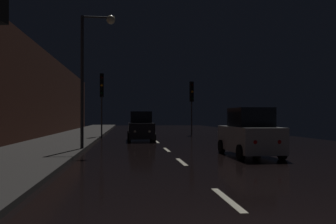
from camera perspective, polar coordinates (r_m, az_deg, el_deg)
ground at (r=28.86m, az=-2.51°, el=-4.19°), size 25.13×84.00×0.02m
sidewalk_left at (r=29.10m, az=-15.14°, el=-3.97°), size 4.40×84.00×0.15m
building_facade_left at (r=26.22m, az=-21.89°, el=3.25°), size 0.80×63.00×7.05m
lane_centerline at (r=19.79m, az=-0.59°, el=-5.72°), size 0.16×29.61×0.01m
traffic_light_far_right at (r=33.99m, az=3.80°, el=2.56°), size 0.37×0.48×5.05m
traffic_light_far_left at (r=29.34m, az=-10.52°, el=3.34°), size 0.34×0.47×5.21m
streetlamp_overhead at (r=18.38m, az=-12.03°, el=8.13°), size 1.70×0.44×6.81m
car_approaching_headlights at (r=25.66m, az=-4.35°, el=-2.46°), size 1.92×4.15×2.09m
car_parked_right_near at (r=16.03m, az=12.87°, el=-3.45°), size 1.93×4.17×2.10m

